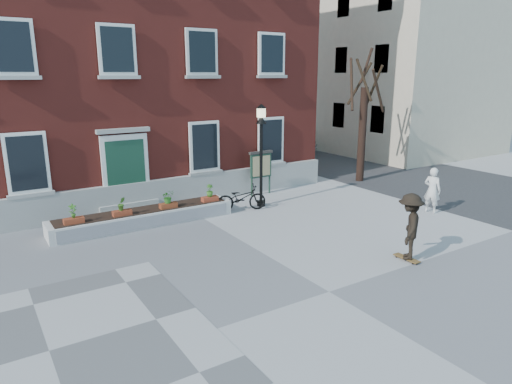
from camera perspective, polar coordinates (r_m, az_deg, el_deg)
ground at (r=11.20m, az=9.12°, el=-12.21°), size 100.00×100.00×0.00m
checker_patch at (r=9.78m, az=-24.44°, el=-17.64°), size 6.00×6.00×0.01m
bicycle at (r=17.12m, az=-1.85°, el=-0.73°), size 1.98×1.21×0.98m
parked_car at (r=30.67m, az=3.09°, el=6.66°), size 2.83×5.08×1.59m
bystander at (r=17.99m, az=21.17°, el=0.21°), size 0.55×0.70×1.70m
brick_building at (r=21.91m, az=-20.93°, el=17.05°), size 18.40×10.85×12.60m
planter_assembly at (r=16.02m, az=-13.77°, el=-2.93°), size 6.20×1.12×1.15m
bare_tree at (r=22.15m, az=13.21°, el=8.45°), size 1.83×1.83×6.16m
side_street at (r=36.81m, az=10.22°, el=17.50°), size 15.20×36.00×14.50m
lamp_post at (r=17.30m, az=0.65°, el=6.37°), size 0.40×0.40×3.93m
notice_board at (r=19.22m, az=0.61°, el=3.34°), size 1.10×0.16×1.87m
skateboarder at (r=13.11m, az=18.64°, el=-4.10°), size 1.35×1.26×1.91m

